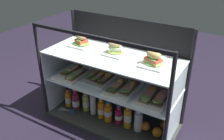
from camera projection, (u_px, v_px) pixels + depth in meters
name	position (u px, v px, depth m)	size (l,w,h in m)	color
ground_plane	(112.00, 121.00, 2.33)	(6.00, 6.00, 0.02)	black
case_base_deck	(112.00, 119.00, 2.32)	(1.19, 0.52, 0.04)	#313531
case_frame	(121.00, 67.00, 2.23)	(1.19, 0.52, 0.91)	black
riser_lower_tier	(112.00, 101.00, 2.23)	(1.13, 0.46, 0.35)	silver
shelf_lower_glass	(112.00, 84.00, 2.14)	(1.14, 0.47, 0.01)	silver
riser_upper_tier	(112.00, 71.00, 2.09)	(1.13, 0.46, 0.25)	silver
shelf_upper_glass	(112.00, 57.00, 2.03)	(1.14, 0.47, 0.01)	silver
plated_roll_sandwich_near_left_corner	(81.00, 41.00, 2.21)	(0.19, 0.19, 0.12)	white
plated_roll_sandwich_far_right	(115.00, 49.00, 2.04)	(0.18, 0.18, 0.12)	white
plated_roll_sandwich_center	(153.00, 60.00, 1.85)	(0.18, 0.18, 0.12)	white
open_sandwich_tray_far_left	(73.00, 72.00, 2.28)	(0.24, 0.35, 0.06)	white
open_sandwich_tray_mid_right	(100.00, 76.00, 2.22)	(0.24, 0.35, 0.06)	white
open_sandwich_tray_mid_left	(123.00, 87.00, 2.05)	(0.24, 0.35, 0.06)	white
open_sandwich_tray_right_of_center	(155.00, 96.00, 1.93)	(0.24, 0.35, 0.06)	white
juice_bottle_tucked_behind	(68.00, 99.00, 2.44)	(0.06, 0.06, 0.20)	orange
juice_bottle_near_post	(76.00, 101.00, 2.40)	(0.07, 0.07, 0.22)	maroon
juice_bottle_front_middle	(86.00, 103.00, 2.37)	(0.06, 0.06, 0.21)	#BFC850
juice_bottle_front_second	(93.00, 105.00, 2.32)	(0.06, 0.06, 0.25)	white
juice_bottle_back_right	(101.00, 109.00, 2.27)	(0.07, 0.07, 0.22)	orange
juice_bottle_back_center	(108.00, 112.00, 2.23)	(0.07, 0.07, 0.20)	orange
juice_bottle_front_left_end	(119.00, 116.00, 2.20)	(0.07, 0.07, 0.19)	#9E1B42
juice_bottle_front_fourth	(128.00, 117.00, 2.15)	(0.07, 0.07, 0.24)	gold
juice_bottle_back_left	(138.00, 121.00, 2.11)	(0.07, 0.07, 0.24)	silver
orange_fruit_beside_bottles	(157.00, 132.00, 2.07)	(0.08, 0.08, 0.08)	orange
orange_fruit_near_left_post	(146.00, 126.00, 2.14)	(0.08, 0.08, 0.08)	orange
orange_fruit_rolled_forward	(164.00, 125.00, 2.16)	(0.07, 0.07, 0.07)	orange
kitchen_scissors	(70.00, 111.00, 2.39)	(0.16, 0.08, 0.01)	silver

